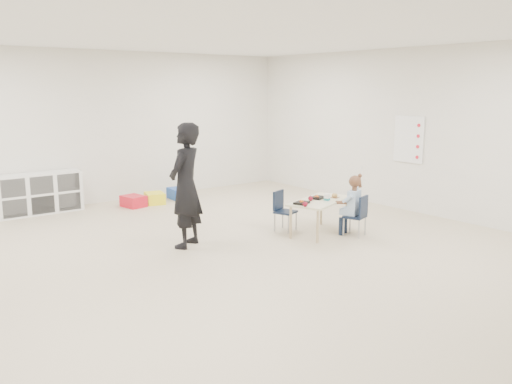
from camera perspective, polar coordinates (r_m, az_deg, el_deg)
room at (r=6.47m, az=-1.30°, el=4.46°), size 9.00×9.02×2.80m
table at (r=8.07m, az=6.70°, el=-2.55°), size 1.22×0.88×0.50m
chair_near at (r=7.99m, az=10.36°, el=-2.46°), size 0.37×0.35×0.60m
chair_far at (r=8.16m, az=3.13°, el=-2.02°), size 0.37×0.35×0.60m
child at (r=7.96m, az=10.40°, el=-1.24°), size 0.51×0.51×0.95m
lunch_tray_near at (r=8.11m, az=6.51°, el=-0.58°), size 0.26×0.22×0.03m
lunch_tray_far at (r=7.72m, az=4.82°, el=-1.14°), size 0.26×0.22×0.03m
milk_carton at (r=7.95m, az=7.48°, el=-0.59°), size 0.09×0.09×0.10m
bread_roll at (r=8.21m, az=8.28°, el=-0.36°), size 0.09×0.09×0.07m
apple_near at (r=7.94m, az=5.76°, el=-0.67°), size 0.07×0.07×0.07m
apple_far at (r=7.53m, az=5.20°, el=-1.29°), size 0.07×0.07×0.07m
cubby_shelf at (r=9.97m, az=-21.88°, el=-0.13°), size 1.40×0.40×0.70m
rules_poster at (r=9.74m, az=15.78°, el=5.36°), size 0.02×0.60×0.80m
adult at (r=7.29m, az=-7.42°, el=0.67°), size 0.73×0.67×1.68m
bin_red at (r=10.06m, az=-12.77°, el=-0.95°), size 0.39×0.47×0.20m
bin_yellow at (r=10.26m, az=-10.61°, el=-0.64°), size 0.42×0.48×0.20m
bin_blue at (r=10.63m, az=-8.16°, el=-0.14°), size 0.37×0.45×0.21m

